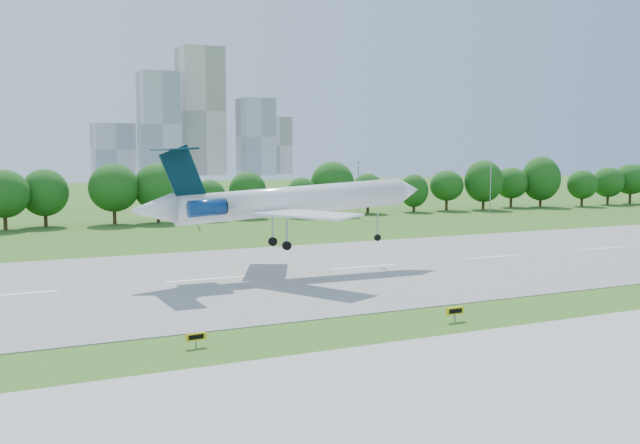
# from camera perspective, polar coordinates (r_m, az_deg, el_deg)

# --- Properties ---
(ground) EXTENTS (600.00, 600.00, 0.00)m
(ground) POSITION_cam_1_polar(r_m,az_deg,el_deg) (57.26, -1.96, -8.67)
(ground) COLOR #2D5B18
(ground) RESTS_ON ground
(runway) EXTENTS (400.00, 45.00, 0.08)m
(runway) POSITION_cam_1_polar(r_m,az_deg,el_deg) (80.31, -9.08, -4.58)
(runway) COLOR gray
(runway) RESTS_ON ground
(taxiway) EXTENTS (400.00, 23.00, 0.08)m
(taxiway) POSITION_cam_1_polar(r_m,az_deg,el_deg) (42.03, 8.13, -14.00)
(taxiway) COLOR #ADADA8
(taxiway) RESTS_ON ground
(tree_line) EXTENTS (288.40, 8.40, 10.40)m
(tree_line) POSITION_cam_1_polar(r_m,az_deg,el_deg) (144.85, -16.59, 2.20)
(tree_line) COLOR #382314
(tree_line) RESTS_ON ground
(light_poles) EXTENTS (175.90, 0.25, 12.19)m
(light_poles) POSITION_cam_1_polar(r_m,az_deg,el_deg) (134.60, -16.99, 2.02)
(light_poles) COLOR gray
(light_poles) RESTS_ON ground
(skyline) EXTENTS (127.00, 52.00, 80.00)m
(skyline) POSITION_cam_1_polar(r_m,az_deg,el_deg) (458.45, -9.97, 7.52)
(skyline) COLOR #B2B2B7
(skyline) RESTS_ON ground
(airliner) EXTENTS (36.02, 26.28, 11.91)m
(airliner) POSITION_cam_1_polar(r_m,az_deg,el_deg) (82.15, -3.21, 1.73)
(airliner) COLOR white
(airliner) RESTS_ON ground
(taxi_sign_centre) EXTENTS (1.53, 0.31, 1.07)m
(taxi_sign_centre) POSITION_cam_1_polar(r_m,az_deg,el_deg) (52.97, -9.89, -9.05)
(taxi_sign_centre) COLOR gray
(taxi_sign_centre) RESTS_ON ground
(taxi_sign_right) EXTENTS (1.73, 0.25, 1.21)m
(taxi_sign_right) POSITION_cam_1_polar(r_m,az_deg,el_deg) (61.00, 10.74, -7.02)
(taxi_sign_right) COLOR gray
(taxi_sign_right) RESTS_ON ground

